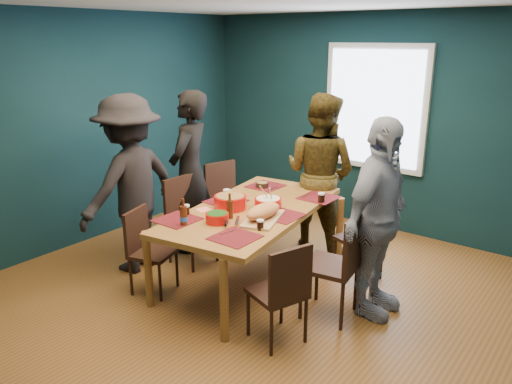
% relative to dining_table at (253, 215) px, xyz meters
% --- Properties ---
extents(room, '(5.01, 5.01, 2.71)m').
position_rel_dining_table_xyz_m(room, '(0.20, 0.02, 0.65)').
color(room, brown).
rests_on(room, ground).
extents(dining_table, '(1.35, 2.22, 0.79)m').
position_rel_dining_table_xyz_m(dining_table, '(0.00, 0.00, 0.00)').
color(dining_table, '#A47331').
rests_on(dining_table, floor).
extents(chair_left_far, '(0.53, 0.53, 0.95)m').
position_rel_dining_table_xyz_m(chair_left_far, '(-0.97, 0.70, -0.16)').
color(chair_left_far, black).
rests_on(chair_left_far, floor).
extents(chair_left_mid, '(0.45, 0.45, 0.95)m').
position_rel_dining_table_xyz_m(chair_left_mid, '(-0.90, -0.03, -0.17)').
color(chair_left_mid, black).
rests_on(chair_left_mid, floor).
extents(chair_left_near, '(0.47, 0.47, 0.83)m').
position_rel_dining_table_xyz_m(chair_left_near, '(-0.72, -0.76, -0.24)').
color(chair_left_near, black).
rests_on(chair_left_near, floor).
extents(chair_right_far, '(0.50, 0.50, 0.87)m').
position_rel_dining_table_xyz_m(chair_right_far, '(0.87, 0.73, -0.21)').
color(chair_right_far, black).
rests_on(chair_right_far, floor).
extents(chair_right_mid, '(0.51, 0.51, 0.98)m').
position_rel_dining_table_xyz_m(chair_right_mid, '(1.02, -0.06, -0.15)').
color(chair_right_mid, black).
rests_on(chair_right_mid, floor).
extents(chair_right_near, '(0.50, 0.50, 0.87)m').
position_rel_dining_table_xyz_m(chair_right_near, '(0.86, -0.70, -0.21)').
color(chair_right_near, black).
rests_on(chair_right_near, floor).
extents(person_far_left, '(0.66, 0.79, 1.85)m').
position_rel_dining_table_xyz_m(person_far_left, '(-1.09, 0.24, 0.21)').
color(person_far_left, black).
rests_on(person_far_left, floor).
extents(person_back, '(0.88, 0.69, 1.82)m').
position_rel_dining_table_xyz_m(person_back, '(0.06, 1.18, 0.19)').
color(person_back, black).
rests_on(person_back, floor).
extents(person_right, '(0.44, 1.05, 1.78)m').
position_rel_dining_table_xyz_m(person_right, '(1.21, 0.21, 0.17)').
color(person_right, white).
rests_on(person_right, floor).
extents(person_near_left, '(0.72, 1.22, 1.86)m').
position_rel_dining_table_xyz_m(person_near_left, '(-1.22, -0.50, 0.21)').
color(person_near_left, black).
rests_on(person_near_left, floor).
extents(bowl_salad, '(0.32, 0.32, 0.13)m').
position_rel_dining_table_xyz_m(bowl_salad, '(-0.17, -0.13, 0.14)').
color(bowl_salad, red).
rests_on(bowl_salad, dining_table).
extents(bowl_dumpling, '(0.26, 0.26, 0.24)m').
position_rel_dining_table_xyz_m(bowl_dumpling, '(0.13, 0.08, 0.13)').
color(bowl_dumpling, red).
rests_on(bowl_dumpling, dining_table).
extents(bowl_herbs, '(0.21, 0.21, 0.09)m').
position_rel_dining_table_xyz_m(bowl_herbs, '(-0.01, -0.50, 0.12)').
color(bowl_herbs, red).
rests_on(bowl_herbs, dining_table).
extents(cutting_board, '(0.44, 0.69, 0.15)m').
position_rel_dining_table_xyz_m(cutting_board, '(0.27, -0.19, 0.14)').
color(cutting_board, tan).
rests_on(cutting_board, dining_table).
extents(small_bowl, '(0.14, 0.14, 0.06)m').
position_rel_dining_table_xyz_m(small_bowl, '(-0.35, 0.62, 0.11)').
color(small_bowl, black).
rests_on(small_bowl, dining_table).
extents(beer_bottle_a, '(0.07, 0.07, 0.25)m').
position_rel_dining_table_xyz_m(beer_bottle_a, '(-0.20, -0.73, 0.16)').
color(beer_bottle_a, '#421B0B').
rests_on(beer_bottle_a, dining_table).
extents(beer_bottle_b, '(0.06, 0.06, 0.24)m').
position_rel_dining_table_xyz_m(beer_bottle_b, '(0.01, -0.35, 0.17)').
color(beer_bottle_b, '#421B0B').
rests_on(beer_bottle_b, dining_table).
extents(cola_glass_a, '(0.07, 0.07, 0.10)m').
position_rel_dining_table_xyz_m(cola_glass_a, '(-0.38, -0.53, 0.13)').
color(cola_glass_a, black).
rests_on(cola_glass_a, dining_table).
extents(cola_glass_b, '(0.07, 0.07, 0.09)m').
position_rel_dining_table_xyz_m(cola_glass_b, '(0.40, -0.41, 0.12)').
color(cola_glass_b, black).
rests_on(cola_glass_b, dining_table).
extents(cola_glass_c, '(0.07, 0.07, 0.10)m').
position_rel_dining_table_xyz_m(cola_glass_c, '(0.44, 0.56, 0.13)').
color(cola_glass_c, black).
rests_on(cola_glass_c, dining_table).
extents(cola_glass_d, '(0.08, 0.08, 0.11)m').
position_rel_dining_table_xyz_m(cola_glass_d, '(-0.37, 0.05, 0.13)').
color(cola_glass_d, black).
rests_on(cola_glass_d, dining_table).
extents(napkin_a, '(0.15, 0.15, 0.00)m').
position_rel_dining_table_xyz_m(napkin_a, '(0.33, 0.11, 0.08)').
color(napkin_a, '#FF7D6B').
rests_on(napkin_a, dining_table).
extents(napkin_b, '(0.17, 0.17, 0.00)m').
position_rel_dining_table_xyz_m(napkin_b, '(-0.34, -0.32, 0.08)').
color(napkin_b, '#FF7D6B').
rests_on(napkin_b, dining_table).
extents(napkin_c, '(0.16, 0.16, 0.00)m').
position_rel_dining_table_xyz_m(napkin_c, '(0.30, -0.72, 0.08)').
color(napkin_c, '#FF7D6B').
rests_on(napkin_c, dining_table).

